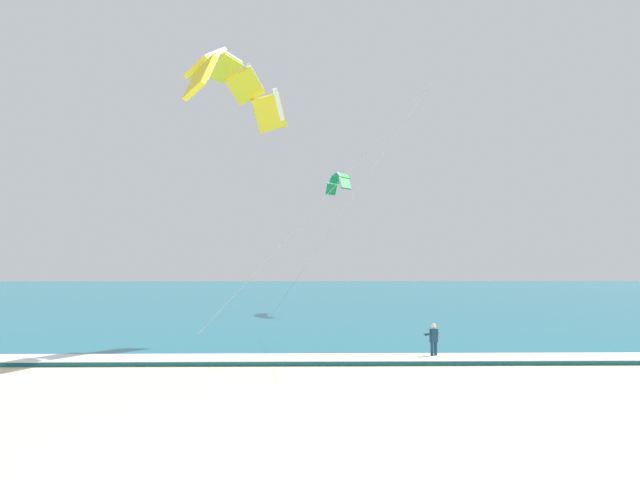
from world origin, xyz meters
The scene contains 7 objects.
ground_plane centered at (0.00, 0.00, 0.00)m, with size 200.00×200.00×0.00m, color beige.
sea centered at (0.00, 72.75, 0.10)m, with size 200.00×120.00×0.20m, color #146075.
surf_foam centered at (0.00, 13.75, 0.22)m, with size 200.00×2.23×0.04m, color white.
surfboard centered at (1.44, 14.10, 0.03)m, with size 0.99×1.45×0.09m.
kitesurfer centered at (1.44, 14.11, 0.94)m, with size 0.66×0.66×1.69m.
kite_primary centered at (-8.26, 18.00, 13.86)m, with size 11.93×8.73×14.06m.
kite_distant centered at (-1.59, 40.53, 11.69)m, with size 2.08×4.95×1.78m.
Camera 1 is at (-4.26, -14.46, 4.43)m, focal length 35.34 mm.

